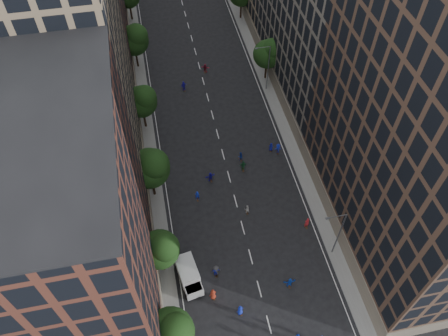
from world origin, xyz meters
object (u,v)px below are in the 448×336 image
(cargo_van, at_px, (189,275))
(streetlamp_far, at_px, (267,66))
(streetlamp_near, at_px, (338,232))
(skater_0, at_px, (240,310))

(cargo_van, bearing_deg, streetlamp_far, 51.35)
(streetlamp_near, bearing_deg, skater_0, -157.71)
(streetlamp_near, distance_m, skater_0, 15.10)
(cargo_van, bearing_deg, streetlamp_near, -8.82)
(streetlamp_far, relative_size, cargo_van, 1.68)
(streetlamp_near, bearing_deg, cargo_van, -179.54)
(cargo_van, distance_m, skater_0, 7.52)
(cargo_van, xyz_separation_m, skater_0, (5.27, -5.34, -0.54))
(streetlamp_near, height_order, streetlamp_far, same)
(streetlamp_far, relative_size, skater_0, 5.10)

